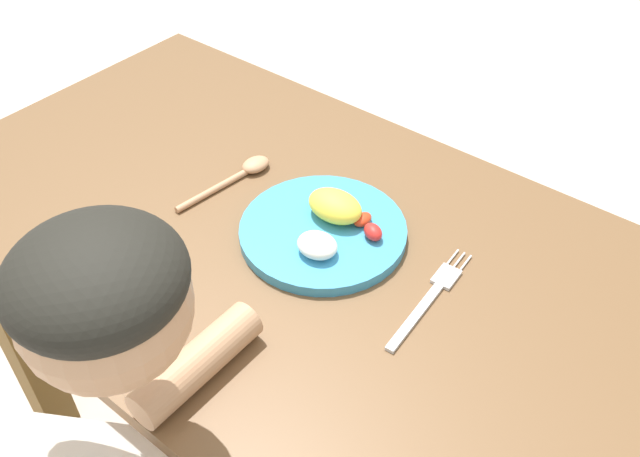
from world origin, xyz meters
TOP-DOWN VIEW (x-y plane):
  - dining_table at (0.00, 0.00)m, footprint 1.23×0.73m
  - plate at (0.08, 0.04)m, footprint 0.26×0.26m
  - fork at (0.28, 0.02)m, footprint 0.03×0.23m
  - spoon at (-0.13, 0.06)m, footprint 0.05×0.20m

SIDE VIEW (x-z plane):
  - dining_table at x=0.00m, z-range 0.22..0.95m
  - fork at x=0.28m, z-range 0.73..0.74m
  - spoon at x=-0.13m, z-range 0.73..0.75m
  - plate at x=0.08m, z-range 0.72..0.78m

